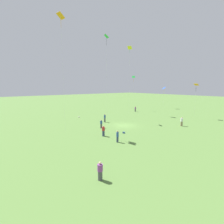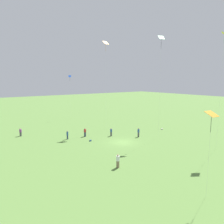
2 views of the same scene
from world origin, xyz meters
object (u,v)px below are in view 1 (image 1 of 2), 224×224
Objects in this scene: picnic_bag_0 at (79,117)px; kite_0 at (130,50)px; person_5 at (105,118)px; picnic_bag_1 at (124,133)px; person_1 at (135,109)px; person_4 at (100,171)px; person_2 at (182,122)px; kite_5 at (134,78)px; kite_7 at (61,20)px; kite_8 at (196,86)px; kite_6 at (164,89)px; person_3 at (117,136)px; person_0 at (103,131)px; person_6 at (101,124)px; kite_4 at (106,40)px.

kite_0 is at bearing 167.76° from picnic_bag_0.
person_5 is 4.31× the size of picnic_bag_1.
person_1 is 0.99× the size of person_4.
person_2 is 0.10× the size of kite_0.
kite_5 reaches higher than person_4.
person_1 is 0.08× the size of kite_7.
kite_7 reaches higher than kite_8.
kite_6 is at bearing -41.74° from kite_7.
person_3 reaches higher than person_1.
kite_0 is 44.67× the size of picnic_bag_1.
kite_0 reaches higher than kite_8.
person_3 is 0.20× the size of kite_8.
kite_5 is 1.32× the size of kite_8.
kite_5 is at bearing -33.23° from kite_6.
picnic_bag_0 is (11.37, -21.57, -0.78)m from person_2.
kite_6 is (-21.24, -19.06, 6.09)m from person_2.
person_0 is 1.06× the size of person_1.
kite_0 is 0.95× the size of kite_7.
kite_0 is (-19.87, -17.91, 16.86)m from person_3.
person_0 is 3.80m from picnic_bag_1.
person_3 is 14.02m from person_5.
picnic_bag_0 is (-5.20, -21.09, -0.75)m from person_3.
kite_7 is at bearing -145.01° from person_6.
picnic_bag_0 is at bearing 8.76° from person_2.
picnic_bag_0 is at bearing 140.91° from person_6.
person_4 is 0.22× the size of kite_6.
person_3 is 0.09× the size of kite_4.
kite_5 is at bearing -3.50° from kite_4.
kite_5 reaches higher than person_6.
person_0 is 29.52m from kite_0.
person_3 is 4.07× the size of picnic_bag_1.
kite_8 is (-7.50, 15.64, -9.67)m from kite_0.
picnic_bag_1 is (23.49, -0.57, -7.91)m from kite_8.
picnic_bag_1 is at bearing -47.84° from kite_5.
person_5 is 23.89m from kite_8.
kite_8 is (-35.15, -9.00, 7.25)m from person_4.
person_5 is at bearing 106.75° from person_6.
person_6 is (3.83, 4.00, -0.09)m from person_5.
kite_4 is (-2.70, -2.82, 17.36)m from person_5.
picnic_bag_0 is at bearing -1.34° from kite_7.
person_2 is 25.15m from person_4.
person_4 is at bearing 20.14° from person_5.
person_0 is 40.87m from kite_6.
kite_8 is (-10.79, -2.75, 7.16)m from person_2.
picnic_bag_1 is at bearing 40.17° from person_5.
person_2 is at bearing 95.25° from person_5.
kite_6 is (-37.58, -14.86, 6.13)m from person_0.
person_1 is 22.77m from kite_4.
person_2 is 29.18m from kite_6.
kite_6 is 15.88× the size of picnic_bag_0.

